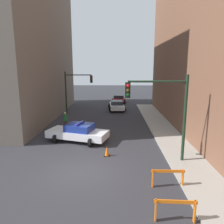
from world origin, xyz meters
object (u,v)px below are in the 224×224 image
at_px(barrier_front, 175,207).
at_px(traffic_cone, 107,151).
at_px(traffic_light_near, 166,105).
at_px(pedestrian_crossing, 65,120).
at_px(police_car, 78,132).
at_px(parked_car_near, 117,105).
at_px(barrier_mid, 168,175).
at_px(parked_car_mid, 119,99).
at_px(traffic_light_far, 75,86).

bearing_deg(barrier_front, traffic_cone, 114.35).
distance_m(barrier_front, traffic_cone, 6.81).
distance_m(traffic_light_near, pedestrian_crossing, 10.78).
distance_m(police_car, parked_car_near, 13.13).
relative_size(barrier_front, barrier_mid, 1.00).
height_order(parked_car_mid, barrier_front, parked_car_mid).
height_order(parked_car_mid, pedestrian_crossing, pedestrian_crossing).
distance_m(police_car, traffic_cone, 3.75).
distance_m(barrier_front, barrier_mid, 2.45).
distance_m(traffic_light_far, barrier_front, 21.21).
height_order(traffic_light_far, parked_car_near, traffic_light_far).
height_order(traffic_light_near, traffic_light_far, traffic_light_near).
height_order(pedestrian_crossing, traffic_cone, pedestrian_crossing).
bearing_deg(parked_car_mid, police_car, -99.45).
relative_size(parked_car_mid, traffic_cone, 6.59).
bearing_deg(traffic_light_far, barrier_front, -69.57).
relative_size(police_car, barrier_mid, 3.15).
distance_m(traffic_light_near, traffic_cone, 4.82).
xyz_separation_m(traffic_light_far, barrier_front, (7.34, -19.70, -2.78)).
relative_size(traffic_light_far, traffic_cone, 7.93).
xyz_separation_m(parked_car_near, barrier_mid, (2.38, -19.40, -0.06)).
height_order(parked_car_near, barrier_mid, parked_car_near).
height_order(pedestrian_crossing, barrier_mid, pedestrian_crossing).
bearing_deg(traffic_cone, pedestrian_crossing, 123.40).
bearing_deg(barrier_mid, parked_car_mid, 94.57).
bearing_deg(traffic_light_near, parked_car_near, 99.56).
bearing_deg(pedestrian_crossing, police_car, -50.00).
xyz_separation_m(barrier_front, barrier_mid, (0.29, 2.44, 0.00)).
relative_size(barrier_mid, traffic_cone, 2.44).
relative_size(traffic_light_near, traffic_cone, 7.93).
xyz_separation_m(parked_car_near, pedestrian_crossing, (-4.86, -9.36, 0.19)).
relative_size(police_car, parked_car_near, 1.14).
bearing_deg(parked_car_near, traffic_cone, -96.21).
height_order(parked_car_mid, traffic_cone, parked_car_mid).
height_order(traffic_light_far, police_car, traffic_light_far).
bearing_deg(parked_car_near, pedestrian_crossing, -121.03).
height_order(parked_car_near, pedestrian_crossing, pedestrian_crossing).
relative_size(traffic_light_near, barrier_mid, 3.25).
bearing_deg(barrier_front, parked_car_mid, 93.58).
bearing_deg(barrier_front, barrier_mid, 83.19).
distance_m(traffic_light_far, police_car, 11.17).
bearing_deg(traffic_cone, parked_car_near, 87.37).
bearing_deg(parked_car_mid, traffic_light_near, -83.10).
relative_size(traffic_light_far, parked_car_near, 1.18).
bearing_deg(parked_car_near, police_car, -107.18).
height_order(parked_car_near, barrier_front, parked_car_near).
bearing_deg(barrier_mid, barrier_front, -96.81).
bearing_deg(traffic_cone, barrier_front, -65.65).
distance_m(traffic_light_near, police_car, 7.49).
relative_size(traffic_light_far, barrier_front, 3.25).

